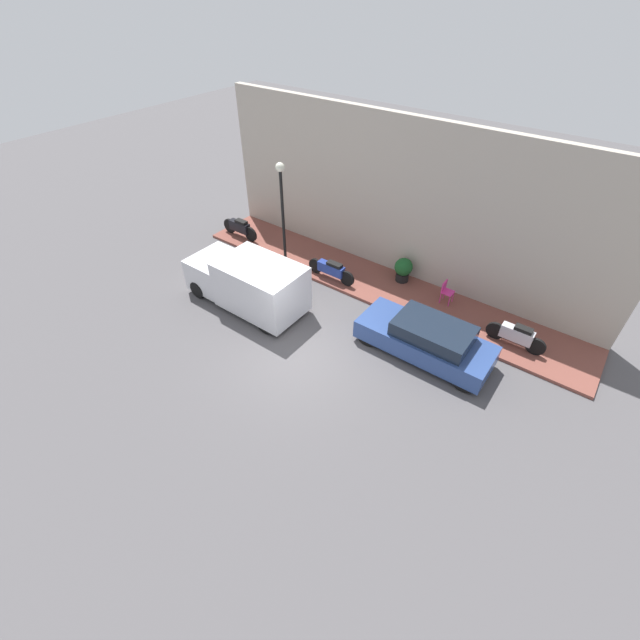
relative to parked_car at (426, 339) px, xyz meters
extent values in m
plane|color=#514F51|center=(-2.51, 3.21, -0.63)|extent=(60.00, 60.00, 0.00)
cube|color=brown|center=(2.39, 3.21, -0.58)|extent=(2.46, 16.09, 0.11)
cube|color=#B2A899|center=(3.78, 3.21, 2.37)|extent=(0.30, 16.09, 6.00)
cube|color=#2D4784|center=(0.00, 0.05, -0.13)|extent=(1.68, 4.30, 0.65)
cube|color=#192333|center=(0.00, -0.16, 0.43)|extent=(1.48, 2.37, 0.47)
cylinder|color=black|center=(-0.72, 1.73, -0.31)|extent=(0.20, 0.65, 0.65)
cylinder|color=black|center=(0.72, 1.73, -0.31)|extent=(0.20, 0.65, 0.65)
cylinder|color=black|center=(-0.72, -1.62, -0.31)|extent=(0.20, 0.65, 0.65)
cylinder|color=black|center=(0.72, -1.62, -0.31)|extent=(0.20, 0.65, 0.65)
cube|color=silver|center=(-1.43, 5.71, 0.42)|extent=(1.94, 2.99, 1.73)
cube|color=silver|center=(-1.43, 8.01, 0.16)|extent=(1.85, 1.61, 1.21)
cube|color=#192333|center=(-1.43, 8.25, 0.50)|extent=(1.65, 0.89, 0.49)
cylinder|color=black|center=(-2.27, 8.23, -0.30)|extent=(0.22, 0.67, 0.67)
cylinder|color=black|center=(-0.59, 8.23, -0.30)|extent=(0.22, 0.67, 0.67)
cylinder|color=black|center=(-2.27, 4.80, -0.30)|extent=(0.22, 0.67, 0.67)
cylinder|color=black|center=(-0.59, 4.80, -0.30)|extent=(0.22, 0.67, 0.67)
cube|color=black|center=(1.86, 10.11, -0.01)|extent=(0.30, 1.06, 0.44)
cube|color=black|center=(1.86, 9.97, 0.27)|extent=(0.27, 0.58, 0.12)
cylinder|color=black|center=(1.86, 10.77, -0.19)|extent=(0.10, 0.67, 0.67)
cylinder|color=black|center=(1.86, 9.45, -0.19)|extent=(0.10, 0.67, 0.67)
cube|color=#B7B7BF|center=(1.98, -2.23, -0.03)|extent=(0.30, 1.01, 0.45)
cube|color=black|center=(1.98, -2.36, 0.25)|extent=(0.27, 0.55, 0.12)
cylinder|color=black|center=(1.98, -1.58, -0.21)|extent=(0.10, 0.62, 0.62)
cylinder|color=black|center=(1.98, -2.87, -0.21)|extent=(0.10, 0.62, 0.62)
cube|color=navy|center=(1.56, 4.82, -0.06)|extent=(0.30, 1.14, 0.40)
cube|color=black|center=(1.56, 4.66, 0.20)|extent=(0.27, 0.62, 0.12)
cylinder|color=black|center=(1.56, 5.57, -0.21)|extent=(0.10, 0.62, 0.62)
cylinder|color=black|center=(1.56, 4.06, -0.21)|extent=(0.10, 0.62, 0.62)
cylinder|color=black|center=(1.49, 7.12, 1.41)|extent=(0.12, 0.12, 3.87)
sphere|color=silver|center=(1.49, 7.12, 3.45)|extent=(0.34, 0.34, 0.34)
cylinder|color=black|center=(3.14, 2.50, -0.35)|extent=(0.51, 0.51, 0.34)
sphere|color=#195123|center=(3.14, 2.50, 0.10)|extent=(0.70, 0.70, 0.70)
cube|color=#D8338C|center=(2.84, 0.51, -0.06)|extent=(0.40, 0.40, 0.04)
cube|color=#D8338C|center=(2.84, 0.69, 0.15)|extent=(0.40, 0.04, 0.38)
cylinder|color=#D8338C|center=(2.67, 0.34, -0.30)|extent=(0.04, 0.04, 0.44)
cylinder|color=#D8338C|center=(3.02, 0.34, -0.30)|extent=(0.04, 0.04, 0.44)
cylinder|color=#D8338C|center=(2.67, 0.68, -0.30)|extent=(0.04, 0.04, 0.44)
cylinder|color=#D8338C|center=(3.02, 0.68, -0.30)|extent=(0.04, 0.04, 0.44)
camera|label=1|loc=(-10.01, -3.25, 9.16)|focal=24.00mm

